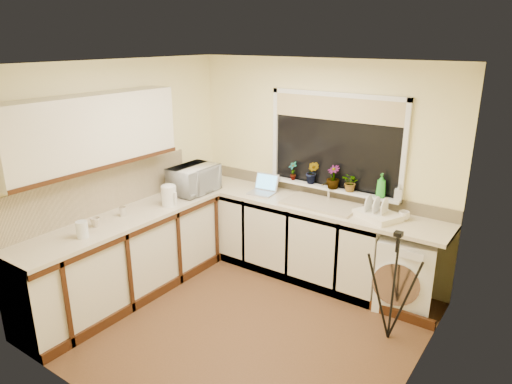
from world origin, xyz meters
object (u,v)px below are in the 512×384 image
object	(u,v)px
cup_back	(404,216)
cup_left	(95,222)
dish_rack	(378,215)
soap_bottle_clear	(398,192)
tripod	(393,287)
plant_b	(312,172)
glass_jug	(82,229)
washing_machine	(405,271)
kettle	(169,196)
steel_jar	(123,211)
laptop	(264,188)
plant_d	(351,182)
soap_bottle_green	(381,186)
plant_c	(333,177)
microwave	(194,179)
plant_a	(293,171)

from	to	relation	value
cup_back	cup_left	bearing A→B (deg)	-141.89
dish_rack	soap_bottle_clear	xyz separation A→B (m)	(0.11, 0.25, 0.20)
tripod	plant_b	distance (m)	1.68
glass_jug	cup_left	size ratio (longest dim) A/B	1.61
washing_machine	plant_b	xyz separation A→B (m)	(-1.23, 0.22, 0.80)
kettle	cup_left	bearing A→B (deg)	-101.02
steel_jar	soap_bottle_clear	world-z (taller)	soap_bottle_clear
washing_machine	kettle	size ratio (longest dim) A/B	3.54
laptop	cup_left	distance (m)	1.97
kettle	plant_d	bearing A→B (deg)	35.84
plant_b	soap_bottle_green	bearing A→B (deg)	-0.96
soap_bottle_green	cup_back	world-z (taller)	soap_bottle_green
plant_d	laptop	bearing A→B (deg)	-169.17
cup_back	plant_c	bearing A→B (deg)	173.29
steel_jar	plant_b	size ratio (longest dim) A/B	0.36
microwave	plant_b	distance (m)	1.39
tripod	kettle	bearing A→B (deg)	-156.17
kettle	glass_jug	world-z (taller)	kettle
microwave	plant_b	size ratio (longest dim) A/B	2.14
laptop	soap_bottle_clear	bearing A→B (deg)	2.09
laptop	cup_left	world-z (taller)	laptop
plant_d	washing_machine	bearing A→B (deg)	-15.28
plant_d	cup_left	xyz separation A→B (m)	(-1.78, -2.01, -0.21)
tripod	soap_bottle_green	size ratio (longest dim) A/B	4.09
dish_rack	tripod	distance (m)	0.84
tripod	cup_left	size ratio (longest dim) A/B	10.94
glass_jug	plant_c	distance (m)	2.66
glass_jug	plant_a	bearing A→B (deg)	68.08
microwave	cup_left	xyz separation A→B (m)	(-0.07, -1.35, -0.11)
plant_c	glass_jug	bearing A→B (deg)	-122.98
laptop	plant_d	size ratio (longest dim) A/B	1.56
steel_jar	plant_d	xyz separation A→B (m)	(1.78, 1.66, 0.21)
kettle	glass_jug	distance (m)	1.07
plant_d	soap_bottle_green	size ratio (longest dim) A/B	0.79
dish_rack	cup_left	xyz separation A→B (m)	(-2.18, -1.78, 0.01)
kettle	steel_jar	distance (m)	0.53
laptop	cup_back	distance (m)	1.65
glass_jug	cup_back	world-z (taller)	glass_jug
plant_c	soap_bottle_clear	distance (m)	0.73
plant_a	soap_bottle_green	size ratio (longest dim) A/B	0.85
plant_a	soap_bottle_clear	bearing A→B (deg)	0.30
kettle	tripod	distance (m)	2.50
kettle	plant_b	bearing A→B (deg)	46.28
dish_rack	washing_machine	bearing A→B (deg)	27.20
plant_c	soap_bottle_green	world-z (taller)	plant_c
microwave	soap_bottle_clear	world-z (taller)	soap_bottle_clear
washing_machine	laptop	bearing A→B (deg)	167.83
glass_jug	soap_bottle_clear	distance (m)	3.14
kettle	soap_bottle_green	world-z (taller)	soap_bottle_green
dish_rack	plant_a	xyz separation A→B (m)	(-1.15, 0.24, 0.23)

